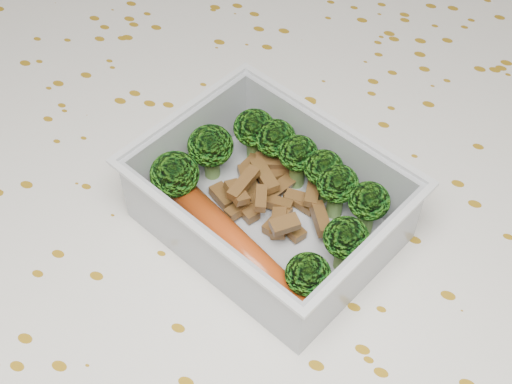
% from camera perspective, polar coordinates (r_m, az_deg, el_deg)
% --- Properties ---
extents(dining_table, '(1.40, 0.90, 0.75)m').
position_cam_1_polar(dining_table, '(0.56, -0.36, -7.81)').
color(dining_table, brown).
rests_on(dining_table, ground).
extents(tablecloth, '(1.46, 0.96, 0.19)m').
position_cam_1_polar(tablecloth, '(0.52, -0.39, -4.92)').
color(tablecloth, white).
rests_on(tablecloth, dining_table).
extents(lunch_container, '(0.20, 0.18, 0.06)m').
position_cam_1_polar(lunch_container, '(0.47, 1.09, -1.33)').
color(lunch_container, silver).
rests_on(lunch_container, tablecloth).
extents(broccoli_florets, '(0.16, 0.13, 0.04)m').
position_cam_1_polar(broccoli_florets, '(0.47, 1.78, 1.10)').
color(broccoli_florets, '#608C3F').
rests_on(broccoli_florets, lunch_container).
extents(meat_pile, '(0.09, 0.08, 0.03)m').
position_cam_1_polar(meat_pile, '(0.49, 1.01, -0.08)').
color(meat_pile, brown).
rests_on(meat_pile, lunch_container).
extents(sausage, '(0.13, 0.07, 0.02)m').
position_cam_1_polar(sausage, '(0.46, -1.62, -4.38)').
color(sausage, '#B34013').
rests_on(sausage, lunch_container).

